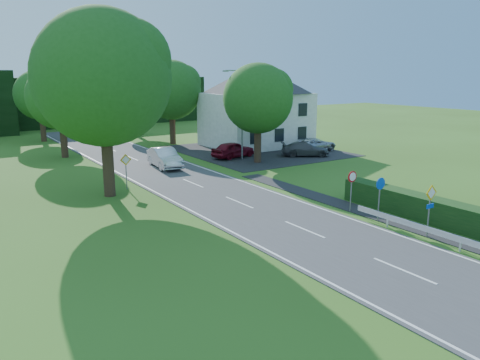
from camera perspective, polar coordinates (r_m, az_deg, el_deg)
road at (r=30.08m, az=-2.21°, el=-1.91°), size 7.00×80.00×0.04m
parking_pad at (r=47.18m, az=2.08°, el=3.57°), size 14.00×16.00×0.04m
line_edge_left at (r=28.60m, az=-7.80°, el=-2.76°), size 0.12×80.00×0.01m
line_edge_right at (r=31.82m, az=2.80°, el=-1.03°), size 0.12×80.00×0.01m
line_centre at (r=30.08m, az=-2.21°, el=-1.86°), size 0.12×80.00×0.01m
tree_main at (r=30.33m, az=-16.22°, el=8.84°), size 9.40×9.40×11.64m
tree_left_far at (r=46.13m, az=-20.95°, el=7.86°), size 7.00×7.00×8.58m
tree_right_far at (r=51.90m, az=-8.32°, el=9.33°), size 7.40×7.40×9.09m
tree_left_back at (r=57.98m, az=-23.11°, el=8.31°), size 6.60×6.60×8.07m
tree_right_back at (r=58.91m, az=-12.55°, el=8.84°), size 6.20×6.20×7.56m
tree_right_mid at (r=40.58m, az=2.19°, el=8.10°), size 7.00×7.00×8.58m
treeline_right at (r=74.66m, az=-15.57°, el=9.28°), size 30.00×5.00×7.00m
house_white at (r=50.25m, az=2.00°, el=9.18°), size 10.60×8.40×8.60m
streetlight at (r=41.96m, az=0.10°, el=8.51°), size 2.03×0.18×8.00m
sign_priority_right at (r=23.96m, az=22.19°, el=-2.39°), size 0.78×0.09×2.59m
sign_roundabout at (r=25.73m, az=16.70°, el=-1.24°), size 0.64×0.08×2.37m
sign_speed_limit at (r=26.98m, az=13.49°, el=-0.18°), size 0.64×0.11×2.37m
sign_priority_left at (r=32.24m, az=-13.75°, el=1.84°), size 0.78×0.09×2.44m
moving_car at (r=39.24m, az=-9.17°, el=2.70°), size 2.22×5.03×1.61m
motorcycle at (r=39.92m, az=-9.15°, el=2.53°), size 1.34×2.29×1.14m
parked_car_red at (r=43.29m, az=-0.85°, el=3.73°), size 4.57×2.50×1.47m
parked_car_silver_a at (r=48.57m, az=0.76°, el=4.77°), size 4.83×2.76×1.50m
parked_car_grey at (r=44.48m, az=7.96°, el=3.74°), size 4.74×3.90×1.29m
parked_car_silver_b at (r=47.45m, az=9.09°, el=4.29°), size 4.83×2.41×1.32m
parasol at (r=48.31m, az=0.11°, el=4.99°), size 2.15×2.19×1.94m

